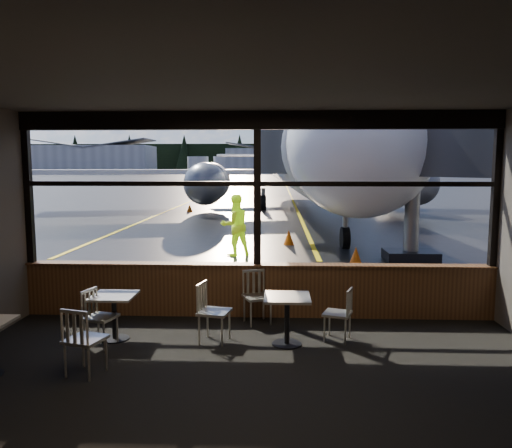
# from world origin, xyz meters

# --- Properties ---
(ground_plane) EXTENTS (520.00, 520.00, 0.00)m
(ground_plane) POSITION_xyz_m (0.00, 120.00, 0.00)
(ground_plane) COLOR black
(ground_plane) RESTS_ON ground
(carpet_floor) EXTENTS (8.00, 6.00, 0.01)m
(carpet_floor) POSITION_xyz_m (0.00, -3.00, 0.01)
(carpet_floor) COLOR black
(carpet_floor) RESTS_ON ground
(ceiling) EXTENTS (8.00, 6.00, 0.04)m
(ceiling) POSITION_xyz_m (0.00, -3.00, 3.50)
(ceiling) COLOR #38332D
(ceiling) RESTS_ON ground
(wall_back) EXTENTS (8.00, 0.04, 3.50)m
(wall_back) POSITION_xyz_m (0.00, -6.00, 1.75)
(wall_back) COLOR #4F473F
(wall_back) RESTS_ON ground
(window_sill) EXTENTS (8.00, 0.28, 0.90)m
(window_sill) POSITION_xyz_m (0.00, 0.00, 0.45)
(window_sill) COLOR #4F2D18
(window_sill) RESTS_ON ground
(window_header) EXTENTS (8.00, 0.18, 0.30)m
(window_header) POSITION_xyz_m (0.00, 0.00, 3.35)
(window_header) COLOR black
(window_header) RESTS_ON ground
(mullion_left) EXTENTS (0.12, 0.12, 2.60)m
(mullion_left) POSITION_xyz_m (-3.95, 0.00, 2.20)
(mullion_left) COLOR black
(mullion_left) RESTS_ON ground
(mullion_centre) EXTENTS (0.12, 0.12, 2.60)m
(mullion_centre) POSITION_xyz_m (0.00, 0.00, 2.20)
(mullion_centre) COLOR black
(mullion_centre) RESTS_ON ground
(mullion_right) EXTENTS (0.12, 0.12, 2.60)m
(mullion_right) POSITION_xyz_m (3.95, 0.00, 2.20)
(mullion_right) COLOR black
(mullion_right) RESTS_ON ground
(window_transom) EXTENTS (8.00, 0.10, 0.08)m
(window_transom) POSITION_xyz_m (0.00, 0.00, 2.30)
(window_transom) COLOR black
(window_transom) RESTS_ON ground
(airliner) EXTENTS (33.46, 39.60, 11.73)m
(airliner) POSITION_xyz_m (2.00, 20.18, 5.87)
(airliner) COLOR white
(airliner) RESTS_ON ground_plane
(jet_bridge) EXTENTS (8.32, 10.17, 4.44)m
(jet_bridge) POSITION_xyz_m (3.60, 5.50, 2.22)
(jet_bridge) COLOR #2E2E31
(jet_bridge) RESTS_ON ground_plane
(cafe_table_near) EXTENTS (0.66, 0.66, 0.73)m
(cafe_table_near) POSITION_xyz_m (0.49, -1.37, 0.37)
(cafe_table_near) COLOR gray
(cafe_table_near) RESTS_ON carpet_floor
(cafe_table_mid) EXTENTS (0.63, 0.63, 0.69)m
(cafe_table_mid) POSITION_xyz_m (-2.09, -1.26, 0.35)
(cafe_table_mid) COLOR #AAA59C
(cafe_table_mid) RESTS_ON carpet_floor
(chair_near_e) EXTENTS (0.56, 0.56, 0.81)m
(chair_near_e) POSITION_xyz_m (1.24, -1.14, 0.40)
(chair_near_e) COLOR #BCB8AA
(chair_near_e) RESTS_ON carpet_floor
(chair_near_w) EXTENTS (0.59, 0.59, 0.90)m
(chair_near_w) POSITION_xyz_m (-0.58, -1.30, 0.45)
(chair_near_w) COLOR beige
(chair_near_w) RESTS_ON carpet_floor
(chair_near_n) EXTENTS (0.63, 0.63, 0.89)m
(chair_near_n) POSITION_xyz_m (0.02, -0.40, 0.44)
(chair_near_n) COLOR #BBB7A9
(chair_near_n) RESTS_ON carpet_floor
(chair_mid_s) EXTENTS (0.60, 0.60, 0.89)m
(chair_mid_s) POSITION_xyz_m (-2.04, -2.51, 0.45)
(chair_mid_s) COLOR #B0AA9F
(chair_mid_s) RESTS_ON carpet_floor
(chair_mid_w) EXTENTS (0.57, 0.57, 0.84)m
(chair_mid_w) POSITION_xyz_m (-2.20, -1.53, 0.42)
(chair_mid_w) COLOR #B2AEA0
(chair_mid_w) RESTS_ON carpet_floor
(ground_crew) EXTENTS (1.08, 1.00, 1.78)m
(ground_crew) POSITION_xyz_m (-0.88, 5.88, 0.89)
(ground_crew) COLOR #BFF219
(ground_crew) RESTS_ON ground_plane
(cone_nose) EXTENTS (0.35, 0.35, 0.49)m
(cone_nose) POSITION_xyz_m (0.72, 7.93, 0.24)
(cone_nose) COLOR #E14007
(cone_nose) RESTS_ON ground_plane
(cone_wing) EXTENTS (0.32, 0.32, 0.45)m
(cone_wing) POSITION_xyz_m (-4.62, 19.54, 0.22)
(cone_wing) COLOR #FD6A08
(cone_wing) RESTS_ON ground_plane
(hangar_left) EXTENTS (45.00, 18.00, 11.00)m
(hangar_left) POSITION_xyz_m (-70.00, 180.00, 5.50)
(hangar_left) COLOR silver
(hangar_left) RESTS_ON ground_plane
(hangar_mid) EXTENTS (38.00, 15.00, 10.00)m
(hangar_mid) POSITION_xyz_m (0.00, 185.00, 5.00)
(hangar_mid) COLOR silver
(hangar_mid) RESTS_ON ground_plane
(hangar_right) EXTENTS (50.00, 20.00, 12.00)m
(hangar_right) POSITION_xyz_m (60.00, 178.00, 6.00)
(hangar_right) COLOR silver
(hangar_right) RESTS_ON ground_plane
(fuel_tank_a) EXTENTS (8.00, 8.00, 6.00)m
(fuel_tank_a) POSITION_xyz_m (-30.00, 182.00, 3.00)
(fuel_tank_a) COLOR silver
(fuel_tank_a) RESTS_ON ground_plane
(fuel_tank_b) EXTENTS (8.00, 8.00, 6.00)m
(fuel_tank_b) POSITION_xyz_m (-20.00, 182.00, 3.00)
(fuel_tank_b) COLOR silver
(fuel_tank_b) RESTS_ON ground_plane
(fuel_tank_c) EXTENTS (8.00, 8.00, 6.00)m
(fuel_tank_c) POSITION_xyz_m (-10.00, 182.00, 3.00)
(fuel_tank_c) COLOR silver
(fuel_tank_c) RESTS_ON ground_plane
(treeline) EXTENTS (360.00, 3.00, 12.00)m
(treeline) POSITION_xyz_m (0.00, 210.00, 6.00)
(treeline) COLOR black
(treeline) RESTS_ON ground_plane
(cone_extra) EXTENTS (0.35, 0.35, 0.48)m
(cone_extra) POSITION_xyz_m (2.41, 4.62, 0.24)
(cone_extra) COLOR #CD4C06
(cone_extra) RESTS_ON ground_plane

